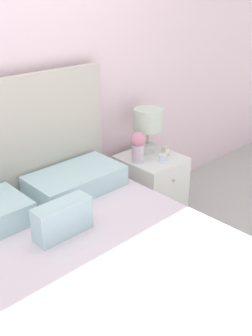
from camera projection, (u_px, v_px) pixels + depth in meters
ground_plane at (18, 258)px, 2.80m from camera, size 12.00×12.00×0.00m
bed at (97, 291)px, 2.09m from camera, size 1.53×1.96×1.28m
nightstand at (150, 187)px, 3.21m from camera, size 0.43×0.48×0.54m
table_lamp at (148, 123)px, 3.09m from camera, size 0.23×0.23×0.36m
flower_vase at (138, 146)px, 2.95m from camera, size 0.11×0.11×0.24m
teacup at (163, 158)px, 3.02m from camera, size 0.10×0.10×0.05m
alarm_clock at (166, 151)px, 3.10m from camera, size 0.06×0.04×0.08m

